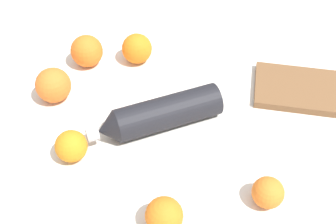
{
  "coord_description": "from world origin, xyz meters",
  "views": [
    {
      "loc": [
        0.02,
        -0.6,
        0.69
      ],
      "look_at": [
        -0.02,
        0.04,
        0.04
      ],
      "focal_mm": 44.93,
      "sensor_mm": 36.0,
      "label": 1
    }
  ],
  "objects": [
    {
      "name": "water_bottle",
      "position": [
        -0.04,
        0.03,
        0.04
      ],
      "size": [
        0.29,
        0.18,
        0.07
      ],
      "rotation": [
        0.0,
        0.0,
        3.58
      ],
      "color": "black",
      "rests_on": "ground_plane"
    },
    {
      "name": "cutting_board",
      "position": [
        0.29,
        0.17,
        0.01
      ],
      "size": [
        0.23,
        0.18,
        0.02
      ],
      "primitive_type": "cube",
      "rotation": [
        0.0,
        0.0,
        -0.12
      ],
      "color": "brown",
      "rests_on": "ground_plane"
    },
    {
      "name": "orange_1",
      "position": [
        -0.01,
        -0.21,
        0.03
      ],
      "size": [
        0.07,
        0.07,
        0.07
      ],
      "primitive_type": "sphere",
      "color": "orange",
      "rests_on": "ground_plane"
    },
    {
      "name": "ground_plane",
      "position": [
        0.0,
        0.0,
        0.0
      ],
      "size": [
        2.4,
        2.4,
        0.0
      ],
      "primitive_type": "plane",
      "color": "silver"
    },
    {
      "name": "orange_5",
      "position": [
        -0.24,
        0.24,
        0.04
      ],
      "size": [
        0.08,
        0.08,
        0.08
      ],
      "primitive_type": "sphere",
      "color": "orange",
      "rests_on": "ground_plane"
    },
    {
      "name": "orange_2",
      "position": [
        -0.12,
        0.26,
        0.04
      ],
      "size": [
        0.08,
        0.08,
        0.08
      ],
      "primitive_type": "sphere",
      "color": "orange",
      "rests_on": "ground_plane"
    },
    {
      "name": "orange_3",
      "position": [
        -0.21,
        -0.07,
        0.03
      ],
      "size": [
        0.07,
        0.07,
        0.07
      ],
      "primitive_type": "sphere",
      "color": "orange",
      "rests_on": "ground_plane"
    },
    {
      "name": "orange_0",
      "position": [
        0.18,
        -0.15,
        0.03
      ],
      "size": [
        0.06,
        0.06,
        0.06
      ],
      "primitive_type": "sphere",
      "color": "orange",
      "rests_on": "ground_plane"
    },
    {
      "name": "orange_4",
      "position": [
        -0.29,
        0.11,
        0.04
      ],
      "size": [
        0.08,
        0.08,
        0.08
      ],
      "primitive_type": "sphere",
      "color": "orange",
      "rests_on": "ground_plane"
    }
  ]
}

